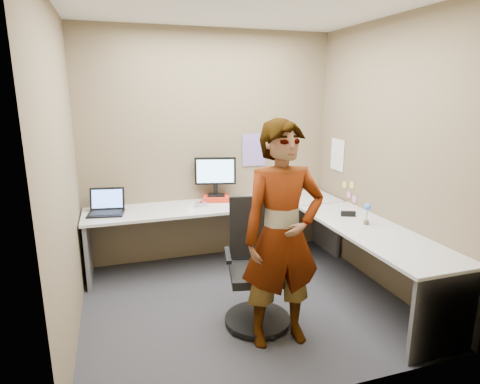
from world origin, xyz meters
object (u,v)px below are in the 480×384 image
object	(u,v)px
desk	(272,228)
office_chair	(257,274)
person	(283,236)
monitor	(215,173)

from	to	relation	value
desk	office_chair	size ratio (longest dim) A/B	2.73
desk	person	bearing A→B (deg)	-108.08
desk	office_chair	bearing A→B (deg)	-121.13
monitor	person	size ratio (longest dim) A/B	0.27
desk	monitor	world-z (taller)	monitor
desk	person	size ratio (longest dim) A/B	1.65
person	desk	bearing A→B (deg)	73.92
desk	office_chair	world-z (taller)	office_chair
person	monitor	bearing A→B (deg)	94.44
desk	person	distance (m)	1.12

